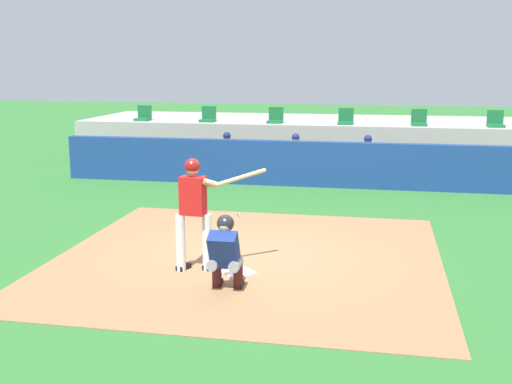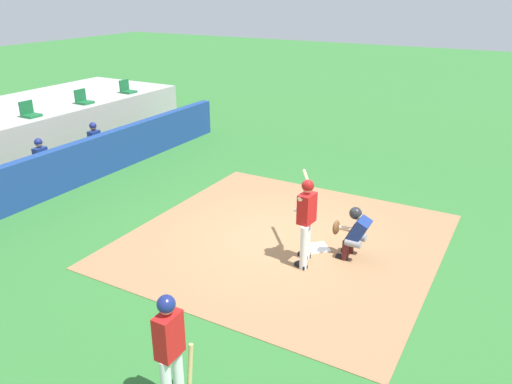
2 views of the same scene
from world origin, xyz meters
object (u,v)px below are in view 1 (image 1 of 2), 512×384
Objects in this scene: dugout_player_1 at (295,156)px; stadium_seat_5 at (496,122)px; stadium_seat_2 at (275,119)px; stadium_seat_4 at (419,121)px; stadium_seat_1 at (208,117)px; dugout_player_0 at (226,154)px; batter_at_plate at (195,207)px; catcher_crouched at (225,250)px; stadium_seat_3 at (346,120)px; home_plate at (238,272)px; dugout_player_2 at (367,158)px; stadium_seat_0 at (143,116)px.

stadium_seat_5 reaches higher than dugout_player_1.
stadium_seat_2 is 4.33m from stadium_seat_4.
stadium_seat_1 is at bearing 180.00° from stadium_seat_5.
stadium_seat_2 reaches higher than dugout_player_0.
batter_at_plate is 8.17m from dugout_player_1.
stadium_seat_3 reaches higher than catcher_crouched.
batter_at_plate is 3.76× the size of stadium_seat_3.
home_plate is 8.37m from dugout_player_2.
stadium_seat_3 is (3.26, 2.03, 0.86)m from dugout_player_0.
dugout_player_0 is 2.71× the size of stadium_seat_4.
stadium_seat_0 is at bearing 180.00° from stadium_seat_4.
dugout_player_1 reaches higher than catcher_crouched.
stadium_seat_3 reaches higher than batter_at_plate.
stadium_seat_3 reaches higher than dugout_player_0.
stadium_seat_4 is (3.92, 10.18, 0.50)m from batter_at_plate.
home_plate is at bearing -83.92° from stadium_seat_2.
dugout_player_2 is at bearing -21.93° from stadium_seat_1.
home_plate is 0.24× the size of batter_at_plate.
stadium_seat_3 is at bearing 0.00° from stadium_seat_0.
dugout_player_0 is 2.71× the size of stadium_seat_5.
stadium_seat_4 is (1.45, 2.03, 0.86)m from dugout_player_2.
dugout_player_1 is 4.09m from stadium_seat_4.
dugout_player_2 is at bearing 0.00° from dugout_player_0.
dugout_player_1 is 2.71× the size of stadium_seat_3.
stadium_seat_2 and stadium_seat_5 have the same top height.
stadium_seat_1 reaches higher than catcher_crouched.
stadium_seat_4 is at bearing 72.29° from home_plate.
catcher_crouched is at bearing -73.49° from stadium_seat_1.
catcher_crouched is 12.24m from stadium_seat_5.
stadium_seat_5 reaches higher than catcher_crouched.
dugout_player_0 is 1.00× the size of dugout_player_2.
stadium_seat_3 is (6.50, 0.00, 0.00)m from stadium_seat_0.
stadium_seat_3 reaches higher than dugout_player_2.
stadium_seat_0 is at bearing 158.72° from dugout_player_1.
batter_at_plate is at bearing -65.01° from stadium_seat_0.
batter_at_plate is (-0.67, -0.00, 1.01)m from home_plate.
dugout_player_1 and dugout_player_2 have the same top height.
stadium_seat_2 is at bearing 180.00° from stadium_seat_4.
dugout_player_2 is 2.71× the size of stadium_seat_1.
dugout_player_2 is at bearing -150.62° from stadium_seat_5.
catcher_crouched is at bearing -101.51° from dugout_player_2.
stadium_seat_0 is 1.00× the size of stadium_seat_2.
stadium_seat_5 reaches higher than dugout_player_0.
dugout_player_2 is at bearing -15.74° from stadium_seat_0.
dugout_player_0 is 2.71× the size of stadium_seat_2.
home_plate is 0.34× the size of dugout_player_2.
stadium_seat_3 is (2.17, 0.00, 0.00)m from stadium_seat_2.
home_plate is at bearing -75.04° from dugout_player_0.
batter_at_plate is 3.76× the size of stadium_seat_4.
batter_at_plate is 1.39× the size of dugout_player_1.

